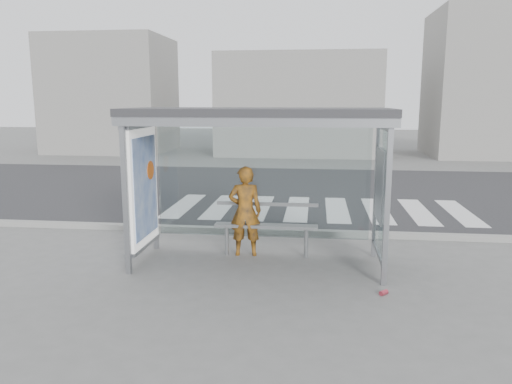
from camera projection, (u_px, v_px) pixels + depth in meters
ground at (258, 264)px, 8.46m from camera, size 80.00×80.00×0.00m
road at (284, 191)px, 15.29m from camera, size 30.00×10.00×0.01m
curb at (269, 231)px, 10.35m from camera, size 30.00×0.18×0.12m
crosswalk at (317, 209)px, 12.73m from camera, size 7.55×3.00×0.00m
bus_shelter at (236, 147)px, 8.20m from camera, size 4.25×1.65×2.62m
building_left at (112, 95)px, 26.67m from camera, size 6.00×5.00×6.00m
building_center at (299, 105)px, 25.57m from camera, size 8.00×5.00×5.00m
building_right at (484, 84)px, 24.32m from camera, size 5.00×5.00×7.00m
person at (245, 211)px, 8.84m from camera, size 0.63×0.45×1.61m
bench at (266, 226)px, 8.83m from camera, size 1.82×0.32×0.94m
soda_can at (384, 293)px, 7.13m from camera, size 0.14×0.14×0.07m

